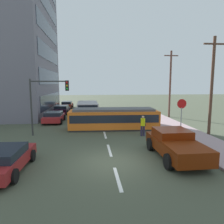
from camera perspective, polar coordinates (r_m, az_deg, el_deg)
ground_plane at (r=21.06m, az=-2.76°, el=-3.74°), size 120.00×120.00×0.00m
sidewalk_curb_right at (r=18.88m, az=19.18°, el=-5.31°), size 3.20×36.00×0.14m
lane_stripe_0 at (r=9.65m, az=1.58°, el=-18.04°), size 0.16×2.40×0.01m
lane_stripe_1 at (r=13.34m, az=-0.73°, el=-10.58°), size 0.16×2.40×0.01m
lane_stripe_2 at (r=17.17m, az=-1.98°, el=-6.39°), size 0.16×2.40×0.01m
lane_stripe_3 at (r=25.24m, az=-3.31°, el=-1.81°), size 0.16×2.40×0.01m
lane_stripe_4 at (r=31.17m, az=-3.85°, el=0.02°), size 0.16×2.40×0.01m
streetcar_tram at (r=19.26m, az=0.46°, el=-1.77°), size 8.34×2.82×1.95m
city_bus at (r=26.60m, az=-6.83°, el=0.98°), size 2.66×5.77×1.88m
pedestrian_crossing at (r=16.83m, az=8.62°, el=-3.48°), size 0.48×0.36×1.67m
pickup_truck_parked at (r=12.37m, az=17.19°, el=-8.56°), size 2.32×5.02×1.55m
parked_sedan_near at (r=11.30m, az=-27.68°, el=-11.63°), size 2.03×4.29×1.19m
parked_sedan_mid at (r=23.46m, az=-15.87°, el=-1.30°), size 2.14×4.03×1.19m
parked_sedan_far at (r=30.14m, az=-13.89°, el=0.73°), size 2.20×4.16×1.19m
parked_sedan_furthest at (r=36.97m, az=-12.43°, el=2.04°), size 1.97×4.22×1.19m
stop_sign at (r=17.42m, az=18.83°, el=0.74°), size 0.76×0.07×2.88m
traffic_light_mast at (r=17.45m, az=-17.67°, el=4.40°), size 3.12×0.33×4.63m
utility_pole_near at (r=18.69m, az=26.08°, el=6.89°), size 1.80×0.24×7.98m
utility_pole_mid at (r=27.22m, az=15.91°, el=7.79°), size 1.80×0.24×8.33m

